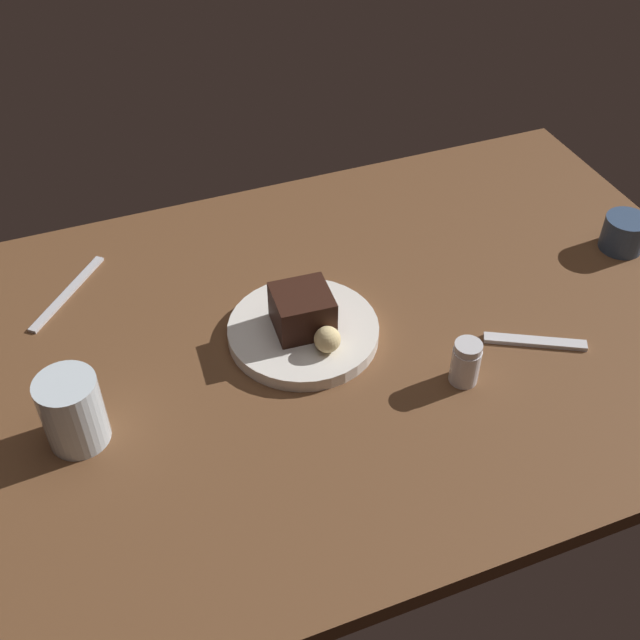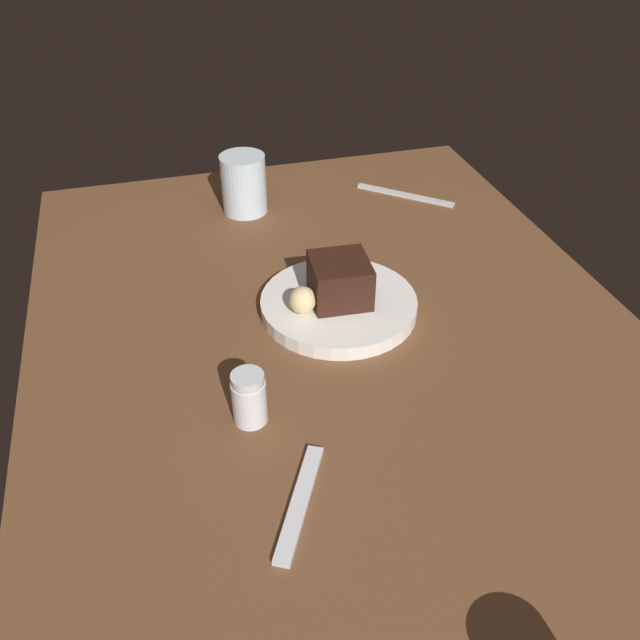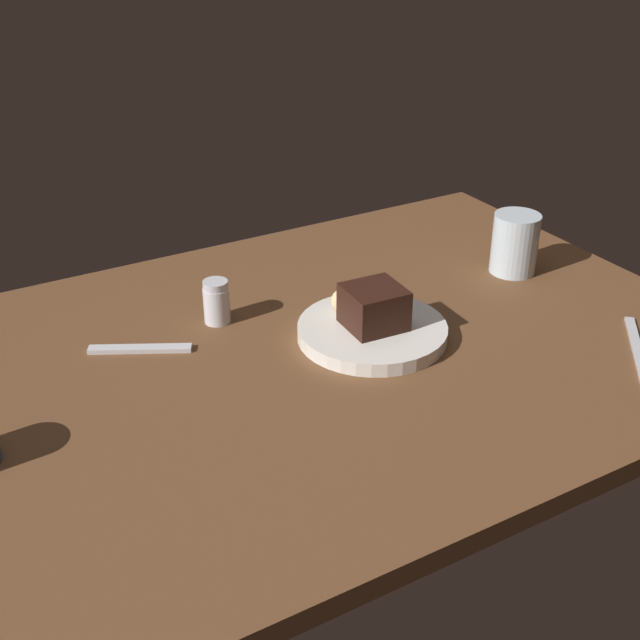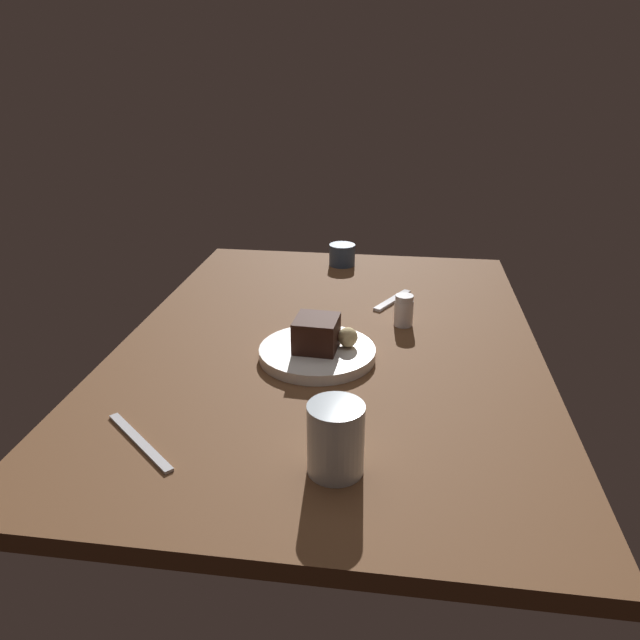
{
  "view_description": "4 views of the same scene",
  "coord_description": "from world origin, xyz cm",
  "px_view_note": "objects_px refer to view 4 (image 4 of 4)",
  "views": [
    {
      "loc": [
        -36.45,
        -78.21,
        84.37
      ],
      "look_at": [
        -5.95,
        0.71,
        6.19
      ],
      "focal_mm": 44.08,
      "sensor_mm": 36.0,
      "label": 1
    },
    {
      "loc": [
        65.56,
        -21.89,
        59.96
      ],
      "look_at": [
        -1.18,
        -3.35,
        7.49
      ],
      "focal_mm": 37.33,
      "sensor_mm": 36.0,
      "label": 2
    },
    {
      "loc": [
        53.11,
        91.88,
        65.56
      ],
      "look_at": [
        -1.7,
        -2.7,
        5.87
      ],
      "focal_mm": 47.05,
      "sensor_mm": 36.0,
      "label": 3
    },
    {
      "loc": [
        -110.54,
        -13.13,
        55.83
      ],
      "look_at": [
        -1.43,
        1.83,
        7.97
      ],
      "focal_mm": 33.59,
      "sensor_mm": 36.0,
      "label": 4
    }
  ],
  "objects_px": {
    "coffee_cup": "(342,255)",
    "dessert_spoon": "(393,300)",
    "water_glass": "(336,439)",
    "salt_shaker": "(404,311)",
    "butter_knife": "(140,441)",
    "bread_roll": "(348,337)",
    "chocolate_cake_slice": "(316,333)",
    "dessert_plate": "(317,353)"
  },
  "relations": [
    {
      "from": "salt_shaker",
      "to": "coffee_cup",
      "type": "xyz_separation_m",
      "value": [
        0.4,
        0.17,
        -0.0
      ]
    },
    {
      "from": "water_glass",
      "to": "butter_knife",
      "type": "bearing_deg",
      "value": 85.32
    },
    {
      "from": "dessert_plate",
      "to": "water_glass",
      "type": "distance_m",
      "value": 0.35
    },
    {
      "from": "chocolate_cake_slice",
      "to": "coffee_cup",
      "type": "height_order",
      "value": "chocolate_cake_slice"
    },
    {
      "from": "dessert_plate",
      "to": "butter_knife",
      "type": "relative_size",
      "value": 1.18
    },
    {
      "from": "chocolate_cake_slice",
      "to": "dessert_spoon",
      "type": "relative_size",
      "value": 0.55
    },
    {
      "from": "bread_roll",
      "to": "coffee_cup",
      "type": "distance_m",
      "value": 0.57
    },
    {
      "from": "water_glass",
      "to": "dessert_spoon",
      "type": "bearing_deg",
      "value": -5.54
    },
    {
      "from": "water_glass",
      "to": "coffee_cup",
      "type": "bearing_deg",
      "value": 5.29
    },
    {
      "from": "coffee_cup",
      "to": "butter_knife",
      "type": "relative_size",
      "value": 0.38
    },
    {
      "from": "dessert_plate",
      "to": "dessert_spoon",
      "type": "xyz_separation_m",
      "value": [
        0.31,
        -0.14,
        -0.01
      ]
    },
    {
      "from": "salt_shaker",
      "to": "dessert_spoon",
      "type": "bearing_deg",
      "value": 10.92
    },
    {
      "from": "salt_shaker",
      "to": "dessert_spoon",
      "type": "xyz_separation_m",
      "value": [
        0.13,
        0.03,
        -0.03
      ]
    },
    {
      "from": "dessert_plate",
      "to": "butter_knife",
      "type": "height_order",
      "value": "dessert_plate"
    },
    {
      "from": "dessert_spoon",
      "to": "dessert_plate",
      "type": "bearing_deg",
      "value": 4.53
    },
    {
      "from": "bread_roll",
      "to": "dessert_spoon",
      "type": "relative_size",
      "value": 0.26
    },
    {
      "from": "salt_shaker",
      "to": "coffee_cup",
      "type": "relative_size",
      "value": 0.96
    },
    {
      "from": "water_glass",
      "to": "dessert_spoon",
      "type": "distance_m",
      "value": 0.66
    },
    {
      "from": "chocolate_cake_slice",
      "to": "coffee_cup",
      "type": "bearing_deg",
      "value": 0.99
    },
    {
      "from": "chocolate_cake_slice",
      "to": "dessert_plate",
      "type": "bearing_deg",
      "value": -67.85
    },
    {
      "from": "dessert_plate",
      "to": "salt_shaker",
      "type": "bearing_deg",
      "value": -42.18
    },
    {
      "from": "coffee_cup",
      "to": "dessert_spoon",
      "type": "distance_m",
      "value": 0.3
    },
    {
      "from": "coffee_cup",
      "to": "dessert_spoon",
      "type": "bearing_deg",
      "value": -150.52
    },
    {
      "from": "dessert_spoon",
      "to": "salt_shaker",
      "type": "bearing_deg",
      "value": 38.97
    },
    {
      "from": "water_glass",
      "to": "salt_shaker",
      "type": "bearing_deg",
      "value": -9.77
    },
    {
      "from": "chocolate_cake_slice",
      "to": "dessert_spoon",
      "type": "bearing_deg",
      "value": -23.69
    },
    {
      "from": "salt_shaker",
      "to": "chocolate_cake_slice",
      "type": "bearing_deg",
      "value": 137.68
    },
    {
      "from": "salt_shaker",
      "to": "coffee_cup",
      "type": "distance_m",
      "value": 0.43
    },
    {
      "from": "dessert_plate",
      "to": "salt_shaker",
      "type": "distance_m",
      "value": 0.24
    },
    {
      "from": "water_glass",
      "to": "butter_knife",
      "type": "distance_m",
      "value": 0.3
    },
    {
      "from": "bread_roll",
      "to": "water_glass",
      "type": "bearing_deg",
      "value": -177.36
    },
    {
      "from": "dessert_plate",
      "to": "dessert_spoon",
      "type": "distance_m",
      "value": 0.34
    },
    {
      "from": "chocolate_cake_slice",
      "to": "bread_roll",
      "type": "height_order",
      "value": "chocolate_cake_slice"
    },
    {
      "from": "coffee_cup",
      "to": "water_glass",
      "type": "bearing_deg",
      "value": -174.71
    },
    {
      "from": "bread_roll",
      "to": "butter_knife",
      "type": "distance_m",
      "value": 0.44
    },
    {
      "from": "bread_roll",
      "to": "salt_shaker",
      "type": "distance_m",
      "value": 0.2
    },
    {
      "from": "water_glass",
      "to": "dessert_spoon",
      "type": "xyz_separation_m",
      "value": [
        0.65,
        -0.06,
        -0.05
      ]
    },
    {
      "from": "chocolate_cake_slice",
      "to": "salt_shaker",
      "type": "xyz_separation_m",
      "value": [
        0.18,
        -0.16,
        -0.02
      ]
    },
    {
      "from": "dessert_plate",
      "to": "chocolate_cake_slice",
      "type": "height_order",
      "value": "chocolate_cake_slice"
    },
    {
      "from": "dessert_plate",
      "to": "water_glass",
      "type": "bearing_deg",
      "value": -167.76
    },
    {
      "from": "chocolate_cake_slice",
      "to": "water_glass",
      "type": "bearing_deg",
      "value": -167.53
    },
    {
      "from": "dessert_plate",
      "to": "butter_knife",
      "type": "distance_m",
      "value": 0.39
    }
  ]
}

